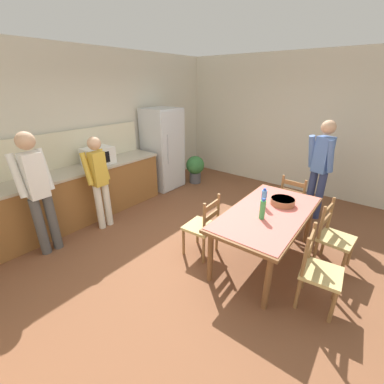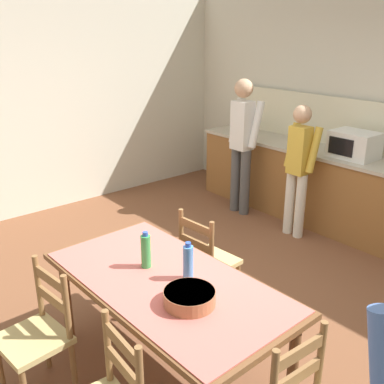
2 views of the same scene
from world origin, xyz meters
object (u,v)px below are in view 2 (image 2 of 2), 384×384
at_px(serving_bowl, 189,297).
at_px(person_at_sink, 242,140).
at_px(bottle_near_centre, 146,251).
at_px(dining_table, 167,290).
at_px(bottle_off_centre, 188,262).
at_px(chair_side_near_left, 38,336).
at_px(person_at_counter, 299,165).
at_px(microwave, 354,145).
at_px(chair_side_far_left, 207,261).

xyz_separation_m(serving_bowl, person_at_sink, (-2.07, 2.61, 0.18)).
bearing_deg(serving_bowl, bottle_near_centre, 173.94).
xyz_separation_m(dining_table, person_at_sink, (-1.76, 2.54, 0.31)).
xyz_separation_m(bottle_near_centre, bottle_off_centre, (0.31, 0.12, 0.00)).
xyz_separation_m(chair_side_near_left, person_at_counter, (-0.45, 3.29, 0.43)).
bearing_deg(microwave, dining_table, -80.82).
bearing_deg(bottle_off_centre, person_at_sink, 127.24).
distance_m(bottle_near_centre, serving_bowl, 0.55).
height_order(microwave, chair_side_near_left, microwave).
distance_m(dining_table, chair_side_far_left, 0.89).
relative_size(bottle_off_centre, chair_side_near_left, 0.30).
relative_size(microwave, serving_bowl, 1.56).
relative_size(dining_table, chair_side_far_left, 2.01).
xyz_separation_m(microwave, chair_side_near_left, (0.10, -3.81, -0.64)).
distance_m(chair_side_far_left, person_at_counter, 1.88).
bearing_deg(person_at_counter, microwave, -34.27).
distance_m(bottle_off_centre, serving_bowl, 0.30).
xyz_separation_m(dining_table, bottle_off_centre, (0.09, 0.12, 0.20)).
bearing_deg(serving_bowl, microwave, 104.62).
xyz_separation_m(chair_side_far_left, person_at_sink, (-1.33, 1.80, 0.54)).
xyz_separation_m(bottle_near_centre, chair_side_far_left, (-0.20, 0.75, -0.43)).
relative_size(bottle_near_centre, serving_bowl, 0.84).
relative_size(microwave, bottle_off_centre, 1.85).
height_order(bottle_near_centre, serving_bowl, bottle_near_centre).
xyz_separation_m(bottle_near_centre, person_at_sink, (-1.53, 2.55, 0.11)).
bearing_deg(person_at_sink, bottle_off_centre, -142.76).
relative_size(chair_side_near_left, person_at_counter, 0.59).
xyz_separation_m(bottle_near_centre, person_at_counter, (-0.62, 2.53, -0.00)).
relative_size(bottle_off_centre, person_at_sink, 0.15).
relative_size(person_at_sink, person_at_counter, 1.13).
bearing_deg(chair_side_near_left, bottle_off_centre, 55.61).
bearing_deg(bottle_off_centre, chair_side_near_left, -118.63).
relative_size(chair_side_near_left, chair_side_far_left, 1.00).
height_order(dining_table, person_at_counter, person_at_counter).
height_order(bottle_off_centre, person_at_counter, person_at_counter).
bearing_deg(person_at_counter, person_at_sink, 88.67).
height_order(microwave, dining_table, microwave).
distance_m(microwave, serving_bowl, 3.22).
height_order(dining_table, chair_side_far_left, chair_side_far_left).
bearing_deg(chair_side_near_left, bottle_near_centre, 71.81).
distance_m(dining_table, serving_bowl, 0.35).
height_order(dining_table, person_at_sink, person_at_sink).
bearing_deg(dining_table, chair_side_far_left, 119.46).
xyz_separation_m(bottle_off_centre, person_at_counter, (-0.93, 2.40, -0.00)).
relative_size(microwave, bottle_near_centre, 1.85).
relative_size(serving_bowl, person_at_counter, 0.21).
xyz_separation_m(microwave, person_at_sink, (-1.26, -0.50, -0.10)).
xyz_separation_m(chair_side_near_left, person_at_sink, (-1.36, 3.31, 0.54)).
bearing_deg(serving_bowl, dining_table, 168.86).
bearing_deg(chair_side_far_left, bottle_off_centre, 125.44).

